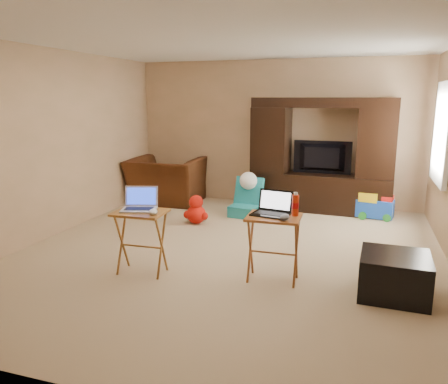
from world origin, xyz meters
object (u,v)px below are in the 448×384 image
(tray_table_right, at_px, (273,249))
(laptop_left, at_px, (139,199))
(mouse_left, at_px, (153,212))
(water_bottle, at_px, (295,205))
(recliner, at_px, (166,181))
(push_toy, at_px, (375,205))
(laptop_right, at_px, (271,204))
(television, at_px, (321,158))
(ottoman, at_px, (394,275))
(mouse_right, at_px, (285,217))
(tray_table_left, at_px, (141,242))
(child_rocker, at_px, (246,197))
(entertainment_center, at_px, (322,155))
(plush_toy, at_px, (196,209))

(tray_table_right, bearing_deg, laptop_left, -173.81)
(mouse_left, distance_m, water_bottle, 1.45)
(recliner, bearing_deg, push_toy, 178.27)
(laptop_left, height_order, laptop_right, laptop_right)
(tray_table_right, height_order, laptop_right, laptop_right)
(television, relative_size, ottoman, 1.50)
(laptop_left, xyz_separation_m, mouse_right, (1.54, 0.08, -0.08))
(push_toy, xyz_separation_m, mouse_right, (-0.91, -2.99, 0.51))
(ottoman, distance_m, water_bottle, 1.14)
(television, xyz_separation_m, mouse_left, (-1.35, -3.37, -0.18))
(laptop_right, bearing_deg, mouse_left, -155.74)
(laptop_left, height_order, mouse_right, laptop_left)
(laptop_left, bearing_deg, ottoman, -11.56)
(recliner, xyz_separation_m, laptop_left, (1.12, -3.01, 0.41))
(tray_table_left, xyz_separation_m, laptop_left, (-0.03, 0.03, 0.46))
(mouse_right, xyz_separation_m, water_bottle, (0.07, 0.20, 0.08))
(child_rocker, height_order, mouse_left, mouse_left)
(tray_table_left, bearing_deg, child_rocker, 77.63)
(mouse_right, relative_size, water_bottle, 0.66)
(television, xyz_separation_m, laptop_right, (-0.20, -3.05, -0.08))
(entertainment_center, height_order, plush_toy, entertainment_center)
(television, distance_m, child_rocker, 1.42)
(laptop_left, bearing_deg, water_bottle, -6.47)
(tray_table_left, height_order, tray_table_right, tray_table_right)
(recliner, relative_size, tray_table_left, 1.79)
(laptop_left, relative_size, water_bottle, 1.68)
(water_bottle, bearing_deg, plush_toy, 136.53)
(ottoman, distance_m, laptop_right, 1.36)
(laptop_right, distance_m, mouse_right, 0.24)
(television, distance_m, tray_table_right, 3.13)
(laptop_right, bearing_deg, water_bottle, 22.94)
(child_rocker, bearing_deg, push_toy, 21.01)
(recliner, xyz_separation_m, ottoman, (3.70, -2.80, -0.20))
(laptop_left, distance_m, mouse_left, 0.26)
(ottoman, height_order, laptop_left, laptop_left)
(plush_toy, relative_size, tray_table_left, 0.65)
(plush_toy, bearing_deg, entertainment_center, 39.45)
(laptop_left, bearing_deg, mouse_left, -40.64)
(plush_toy, relative_size, laptop_right, 1.22)
(television, xyz_separation_m, recliner, (-2.69, -0.26, -0.49))
(mouse_left, bearing_deg, laptop_left, 155.56)
(entertainment_center, relative_size, mouse_right, 16.17)
(plush_toy, xyz_separation_m, mouse_left, (0.33, -2.01, 0.49))
(television, height_order, laptop_right, television)
(recliner, height_order, tray_table_left, recliner)
(child_rocker, height_order, push_toy, child_rocker)
(entertainment_center, relative_size, laptop_right, 6.28)
(plush_toy, height_order, water_bottle, water_bottle)
(television, relative_size, tray_table_right, 1.36)
(recliner, relative_size, push_toy, 2.20)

